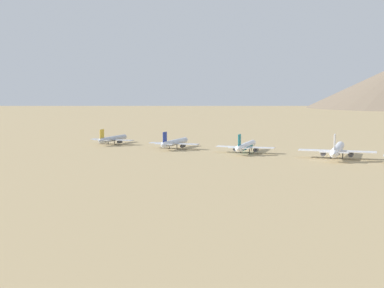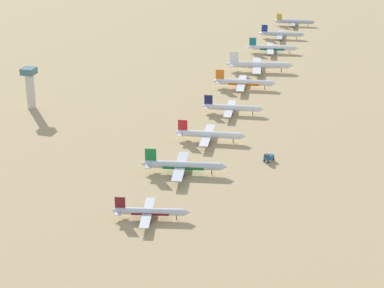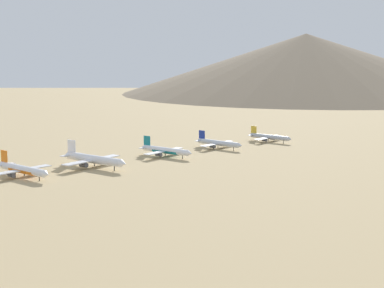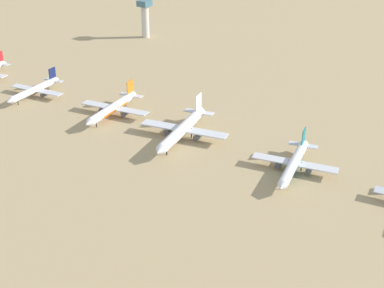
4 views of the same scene
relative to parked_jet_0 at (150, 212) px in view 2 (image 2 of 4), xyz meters
name	(u,v)px [view 2 (image 2 of 4)]	position (x,y,z in m)	size (l,w,h in m)	color
ground_plane	(249,90)	(3.22, 168.60, -3.03)	(2024.85, 2024.85, 0.00)	tan
parked_jet_0	(150,212)	(0.00, 0.00, 0.00)	(31.28, 25.68, 9.11)	silver
parked_jet_1	(183,165)	(-0.10, 44.47, 0.73)	(38.98, 31.93, 11.30)	silver
parked_jet_2	(209,135)	(1.18, 84.36, 0.47)	(36.04, 29.42, 10.40)	white
parked_jet_3	(231,108)	(2.50, 125.88, 0.34)	(34.65, 28.28, 10.00)	white
parked_jet_4	(243,83)	(-0.97, 170.73, 0.67)	(38.53, 31.50, 11.14)	white
parked_jet_5	(259,65)	(0.72, 207.85, 1.15)	(43.35, 35.53, 12.58)	white
parked_jet_6	(272,48)	(0.50, 254.27, 0.48)	(36.33, 29.77, 10.54)	white
parked_jet_7	(281,34)	(-0.26, 295.85, 0.33)	(34.56, 28.23, 9.98)	silver
parked_jet_8	(294,22)	(2.49, 339.43, 0.16)	(32.84, 26.81, 9.48)	#B2B7C1
service_truck	(269,157)	(34.28, 68.35, -0.95)	(4.69, 5.70, 3.90)	#1E5999
control_tower	(30,85)	(-106.29, 103.50, 10.12)	(7.20, 7.20, 23.12)	beige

